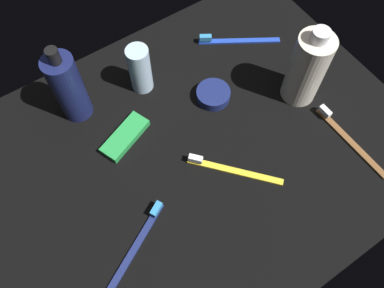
{
  "coord_description": "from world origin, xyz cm",
  "views": [
    {
      "loc": [
        -18.56,
        -27.79,
        67.17
      ],
      "look_at": [
        0.0,
        0.0,
        3.0
      ],
      "focal_mm": 36.92,
      "sensor_mm": 36.0,
      "label": 1
    }
  ],
  "objects_px": {
    "toothbrush_navy": "(138,243)",
    "toothbrush_brown": "(347,137)",
    "toothbrush_yellow": "(229,169)",
    "bodywash_bottle": "(307,68)",
    "cream_tin_left": "(213,95)",
    "lotion_bottle": "(68,87)",
    "toothbrush_blue": "(234,40)",
    "deodorant_stick": "(139,70)",
    "snack_bar_green": "(125,137)"
  },
  "relations": [
    {
      "from": "lotion_bottle",
      "to": "deodorant_stick",
      "type": "xyz_separation_m",
      "value": [
        0.14,
        -0.02,
        -0.02
      ]
    },
    {
      "from": "deodorant_stick",
      "to": "toothbrush_yellow",
      "type": "distance_m",
      "value": 0.26
    },
    {
      "from": "toothbrush_navy",
      "to": "toothbrush_yellow",
      "type": "relative_size",
      "value": 1.15
    },
    {
      "from": "toothbrush_blue",
      "to": "toothbrush_yellow",
      "type": "xyz_separation_m",
      "value": [
        -0.19,
        -0.24,
        0.0
      ]
    },
    {
      "from": "deodorant_stick",
      "to": "toothbrush_blue",
      "type": "bearing_deg",
      "value": -2.45
    },
    {
      "from": "toothbrush_yellow",
      "to": "deodorant_stick",
      "type": "bearing_deg",
      "value": 98.4
    },
    {
      "from": "cream_tin_left",
      "to": "deodorant_stick",
      "type": "bearing_deg",
      "value": 135.25
    },
    {
      "from": "toothbrush_brown",
      "to": "cream_tin_left",
      "type": "bearing_deg",
      "value": 125.87
    },
    {
      "from": "toothbrush_navy",
      "to": "toothbrush_blue",
      "type": "height_order",
      "value": "same"
    },
    {
      "from": "lotion_bottle",
      "to": "cream_tin_left",
      "type": "height_order",
      "value": "lotion_bottle"
    },
    {
      "from": "toothbrush_blue",
      "to": "snack_bar_green",
      "type": "xyz_separation_m",
      "value": [
        -0.32,
        -0.08,
        0.0
      ]
    },
    {
      "from": "lotion_bottle",
      "to": "toothbrush_brown",
      "type": "distance_m",
      "value": 0.53
    },
    {
      "from": "lotion_bottle",
      "to": "bodywash_bottle",
      "type": "distance_m",
      "value": 0.45
    },
    {
      "from": "cream_tin_left",
      "to": "toothbrush_yellow",
      "type": "bearing_deg",
      "value": -114.84
    },
    {
      "from": "lotion_bottle",
      "to": "toothbrush_brown",
      "type": "xyz_separation_m",
      "value": [
        0.4,
        -0.35,
        -0.07
      ]
    },
    {
      "from": "deodorant_stick",
      "to": "toothbrush_yellow",
      "type": "bearing_deg",
      "value": -81.6
    },
    {
      "from": "toothbrush_yellow",
      "to": "snack_bar_green",
      "type": "xyz_separation_m",
      "value": [
        -0.13,
        0.16,
        0.0
      ]
    },
    {
      "from": "bodywash_bottle",
      "to": "toothbrush_yellow",
      "type": "height_order",
      "value": "bodywash_bottle"
    },
    {
      "from": "cream_tin_left",
      "to": "toothbrush_blue",
      "type": "bearing_deg",
      "value": 37.53
    },
    {
      "from": "toothbrush_navy",
      "to": "toothbrush_blue",
      "type": "distance_m",
      "value": 0.48
    },
    {
      "from": "toothbrush_brown",
      "to": "lotion_bottle",
      "type": "bearing_deg",
      "value": 139.32
    },
    {
      "from": "snack_bar_green",
      "to": "cream_tin_left",
      "type": "bearing_deg",
      "value": -26.19
    },
    {
      "from": "snack_bar_green",
      "to": "cream_tin_left",
      "type": "height_order",
      "value": "cream_tin_left"
    },
    {
      "from": "toothbrush_yellow",
      "to": "toothbrush_brown",
      "type": "xyz_separation_m",
      "value": [
        0.23,
        -0.07,
        0.0
      ]
    },
    {
      "from": "lotion_bottle",
      "to": "deodorant_stick",
      "type": "distance_m",
      "value": 0.14
    },
    {
      "from": "bodywash_bottle",
      "to": "toothbrush_navy",
      "type": "relative_size",
      "value": 1.08
    },
    {
      "from": "lotion_bottle",
      "to": "toothbrush_yellow",
      "type": "bearing_deg",
      "value": -57.66
    },
    {
      "from": "bodywash_bottle",
      "to": "cream_tin_left",
      "type": "distance_m",
      "value": 0.19
    },
    {
      "from": "bodywash_bottle",
      "to": "snack_bar_green",
      "type": "distance_m",
      "value": 0.37
    },
    {
      "from": "lotion_bottle",
      "to": "cream_tin_left",
      "type": "distance_m",
      "value": 0.28
    },
    {
      "from": "toothbrush_brown",
      "to": "toothbrush_navy",
      "type": "bearing_deg",
      "value": 173.82
    },
    {
      "from": "deodorant_stick",
      "to": "toothbrush_yellow",
      "type": "relative_size",
      "value": 0.76
    },
    {
      "from": "bodywash_bottle",
      "to": "deodorant_stick",
      "type": "distance_m",
      "value": 0.32
    },
    {
      "from": "bodywash_bottle",
      "to": "toothbrush_brown",
      "type": "height_order",
      "value": "bodywash_bottle"
    },
    {
      "from": "bodywash_bottle",
      "to": "snack_bar_green",
      "type": "relative_size",
      "value": 1.71
    },
    {
      "from": "bodywash_bottle",
      "to": "toothbrush_blue",
      "type": "xyz_separation_m",
      "value": [
        -0.03,
        0.18,
        -0.07
      ]
    },
    {
      "from": "toothbrush_navy",
      "to": "snack_bar_green",
      "type": "bearing_deg",
      "value": 66.53
    },
    {
      "from": "toothbrush_brown",
      "to": "snack_bar_green",
      "type": "xyz_separation_m",
      "value": [
        -0.36,
        0.24,
        0.0
      ]
    },
    {
      "from": "lotion_bottle",
      "to": "toothbrush_navy",
      "type": "height_order",
      "value": "lotion_bottle"
    },
    {
      "from": "toothbrush_navy",
      "to": "toothbrush_brown",
      "type": "xyz_separation_m",
      "value": [
        0.44,
        -0.05,
        0.0
      ]
    },
    {
      "from": "snack_bar_green",
      "to": "toothbrush_brown",
      "type": "bearing_deg",
      "value": -55.2
    },
    {
      "from": "toothbrush_navy",
      "to": "lotion_bottle",
      "type": "bearing_deg",
      "value": 83.19
    },
    {
      "from": "toothbrush_brown",
      "to": "cream_tin_left",
      "type": "height_order",
      "value": "same"
    },
    {
      "from": "deodorant_stick",
      "to": "toothbrush_blue",
      "type": "distance_m",
      "value": 0.24
    },
    {
      "from": "toothbrush_blue",
      "to": "cream_tin_left",
      "type": "bearing_deg",
      "value": -142.47
    },
    {
      "from": "lotion_bottle",
      "to": "cream_tin_left",
      "type": "relative_size",
      "value": 2.61
    },
    {
      "from": "bodywash_bottle",
      "to": "toothbrush_brown",
      "type": "xyz_separation_m",
      "value": [
        0.01,
        -0.13,
        -0.07
      ]
    },
    {
      "from": "toothbrush_yellow",
      "to": "toothbrush_brown",
      "type": "height_order",
      "value": "same"
    },
    {
      "from": "deodorant_stick",
      "to": "toothbrush_brown",
      "type": "xyz_separation_m",
      "value": [
        0.27,
        -0.33,
        -0.05
      ]
    },
    {
      "from": "toothbrush_navy",
      "to": "toothbrush_brown",
      "type": "distance_m",
      "value": 0.44
    }
  ]
}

